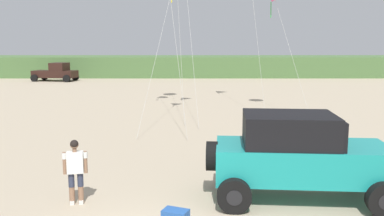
% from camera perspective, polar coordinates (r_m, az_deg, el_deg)
% --- Properties ---
extents(dune_ridge, '(90.00, 9.98, 2.43)m').
position_cam_1_polar(dune_ridge, '(53.63, -2.93, 5.79)').
color(dune_ridge, '#4C703D').
rests_on(dune_ridge, ground_plane).
extents(jeep, '(4.94, 2.69, 2.26)m').
position_cam_1_polar(jeep, '(11.18, 14.66, -6.18)').
color(jeep, teal).
rests_on(jeep, ground_plane).
extents(person_watching, '(0.61, 0.36, 1.67)m').
position_cam_1_polar(person_watching, '(10.98, -15.42, -7.91)').
color(person_watching, '#8C664C').
rests_on(person_watching, ground_plane).
extents(distant_pickup, '(4.86, 3.11, 1.98)m').
position_cam_1_polar(distant_pickup, '(47.58, -17.84, 4.66)').
color(distant_pickup, black).
rests_on(distant_pickup, ground_plane).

